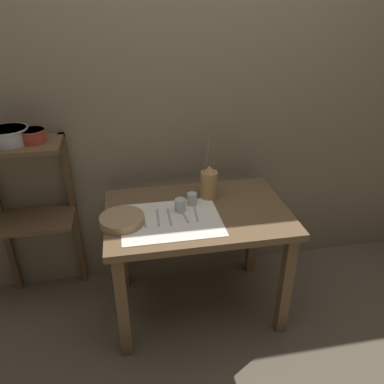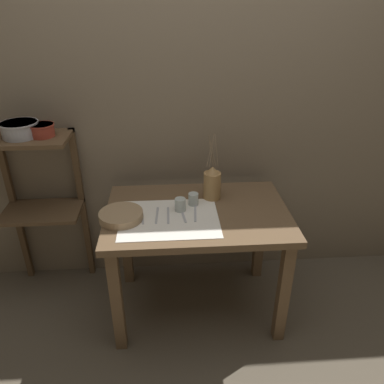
# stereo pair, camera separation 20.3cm
# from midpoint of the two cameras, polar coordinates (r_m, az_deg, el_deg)

# --- Properties ---
(ground_plane) EXTENTS (12.00, 12.00, 0.00)m
(ground_plane) POSITION_cam_midpoint_polar(r_m,az_deg,el_deg) (2.53, -1.70, -16.88)
(ground_plane) COLOR brown
(stone_wall_back) EXTENTS (7.00, 0.06, 2.40)m
(stone_wall_back) POSITION_cam_midpoint_polar(r_m,az_deg,el_deg) (2.32, -3.90, 13.29)
(stone_wall_back) COLOR #7A6B56
(stone_wall_back) RESTS_ON ground_plane
(wooden_table) EXTENTS (1.02, 0.68, 0.71)m
(wooden_table) POSITION_cam_midpoint_polar(r_m,az_deg,el_deg) (2.15, -1.92, -5.45)
(wooden_table) COLOR brown
(wooden_table) RESTS_ON ground_plane
(wooden_shelf_unit) EXTENTS (0.47, 0.30, 1.08)m
(wooden_shelf_unit) POSITION_cam_midpoint_polar(r_m,az_deg,el_deg) (2.42, -25.79, -0.51)
(wooden_shelf_unit) COLOR brown
(wooden_shelf_unit) RESTS_ON ground_plane
(linen_cloth) EXTENTS (0.53, 0.41, 0.00)m
(linen_cloth) POSITION_cam_midpoint_polar(r_m,az_deg,el_deg) (2.02, -6.10, -4.33)
(linen_cloth) COLOR white
(linen_cloth) RESTS_ON wooden_table
(pitcher_with_flowers) EXTENTS (0.10, 0.10, 0.41)m
(pitcher_with_flowers) POSITION_cam_midpoint_polar(r_m,az_deg,el_deg) (2.19, -0.04, 1.37)
(pitcher_with_flowers) COLOR #A87F4C
(pitcher_with_flowers) RESTS_ON wooden_table
(wooden_bowl) EXTENTS (0.24, 0.24, 0.04)m
(wooden_bowl) POSITION_cam_midpoint_polar(r_m,az_deg,el_deg) (2.02, -13.47, -4.25)
(wooden_bowl) COLOR #9E7F5B
(wooden_bowl) RESTS_ON wooden_table
(glass_tumbler_near) EXTENTS (0.06, 0.06, 0.07)m
(glass_tumbler_near) POSITION_cam_midpoint_polar(r_m,az_deg,el_deg) (2.07, -4.62, -2.10)
(glass_tumbler_near) COLOR #B7C1BC
(glass_tumbler_near) RESTS_ON wooden_table
(glass_tumbler_far) EXTENTS (0.06, 0.06, 0.07)m
(glass_tumbler_far) POSITION_cam_midpoint_polar(r_m,az_deg,el_deg) (2.13, -2.74, -1.15)
(glass_tumbler_far) COLOR #B7C1BC
(glass_tumbler_far) RESTS_ON wooden_table
(fork_outer) EXTENTS (0.03, 0.17, 0.00)m
(fork_outer) POSITION_cam_midpoint_polar(r_m,az_deg,el_deg) (2.04, -10.33, -4.11)
(fork_outer) COLOR #A8A8AD
(fork_outer) RESTS_ON wooden_table
(fork_inner) EXTENTS (0.02, 0.17, 0.00)m
(fork_inner) POSITION_cam_midpoint_polar(r_m,az_deg,el_deg) (2.04, -8.07, -3.94)
(fork_inner) COLOR #A8A8AD
(fork_inner) RESTS_ON wooden_table
(knife_center) EXTENTS (0.01, 0.17, 0.00)m
(knife_center) POSITION_cam_midpoint_polar(r_m,az_deg,el_deg) (2.04, -6.34, -3.84)
(knife_center) COLOR #A8A8AD
(knife_center) RESTS_ON wooden_table
(spoon_inner) EXTENTS (0.04, 0.18, 0.02)m
(spoon_inner) POSITION_cam_midpoint_polar(r_m,az_deg,el_deg) (2.09, -4.46, -2.79)
(spoon_inner) COLOR #A8A8AD
(spoon_inner) RESTS_ON wooden_table
(spoon_outer) EXTENTS (0.03, 0.18, 0.02)m
(spoon_outer) POSITION_cam_midpoint_polar(r_m,az_deg,el_deg) (2.11, -2.34, -2.52)
(spoon_outer) COLOR #A8A8AD
(spoon_outer) RESTS_ON wooden_table
(metal_pot_large) EXTENTS (0.21, 0.21, 0.08)m
(metal_pot_large) POSITION_cam_midpoint_polar(r_m,az_deg,el_deg) (2.26, -28.56, 7.53)
(metal_pot_large) COLOR #A8A8AD
(metal_pot_large) RESTS_ON wooden_shelf_unit
(metal_pot_small) EXTENTS (0.14, 0.14, 0.07)m
(metal_pot_small) POSITION_cam_midpoint_polar(r_m,az_deg,el_deg) (2.22, -25.62, 7.74)
(metal_pot_small) COLOR #9E3828
(metal_pot_small) RESTS_ON wooden_shelf_unit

